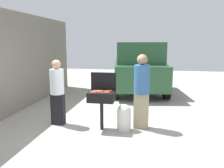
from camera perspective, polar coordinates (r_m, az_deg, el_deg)
name	(u,v)px	position (r m, az deg, el deg)	size (l,w,h in m)	color
ground_plane	(100,129)	(5.55, -2.96, -11.08)	(24.00, 24.00, 0.00)	#9E998E
house_wall_side	(12,62)	(7.24, -23.42, 4.89)	(0.24, 8.00, 2.89)	slate
bbq_grill	(102,98)	(5.31, -2.57, -3.46)	(0.60, 0.44, 0.90)	black
grill_lid_open	(104,81)	(5.45, -2.11, 0.67)	(0.60, 0.05, 0.42)	black
hot_dog_0	(100,92)	(5.17, -2.96, -2.09)	(0.03, 0.03, 0.13)	#C6593D
hot_dog_1	(93,92)	(5.23, -4.67, -1.97)	(0.03, 0.03, 0.13)	#B74C33
hot_dog_2	(105,91)	(5.32, -1.78, -1.72)	(0.03, 0.03, 0.13)	#AD4228
hot_dog_3	(107,92)	(5.24, -1.18, -1.90)	(0.03, 0.03, 0.13)	#B74C33
hot_dog_4	(107,93)	(5.15, -1.22, -2.12)	(0.03, 0.03, 0.13)	#AD4228
hot_dog_5	(95,91)	(5.36, -4.28, -1.66)	(0.03, 0.03, 0.13)	#C6593D
hot_dog_6	(93,93)	(5.16, -4.75, -2.12)	(0.03, 0.03, 0.13)	#C6593D
hot_dog_7	(99,91)	(5.36, -3.14, -1.63)	(0.03, 0.03, 0.13)	#AD4228
hot_dog_8	(97,92)	(5.26, -3.77, -1.89)	(0.03, 0.03, 0.13)	#AD4228
hot_dog_9	(100,91)	(5.29, -2.99, -1.80)	(0.03, 0.03, 0.13)	#C6593D
hot_dog_10	(105,93)	(5.12, -1.74, -2.19)	(0.03, 0.03, 0.13)	#AD4228
hot_dog_11	(110,91)	(5.35, -0.60, -1.66)	(0.03, 0.03, 0.13)	#AD4228
propane_tank	(124,117)	(5.39, 2.95, -8.08)	(0.32, 0.32, 0.62)	silver
person_left	(57,90)	(5.80, -13.35, -1.42)	(0.34, 0.34, 1.61)	black
person_right	(142,89)	(5.41, 7.33, -1.20)	(0.37, 0.37, 1.75)	gray
parked_minivan	(138,66)	(9.71, 6.46, 4.32)	(2.55, 4.63, 2.02)	#234C2D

